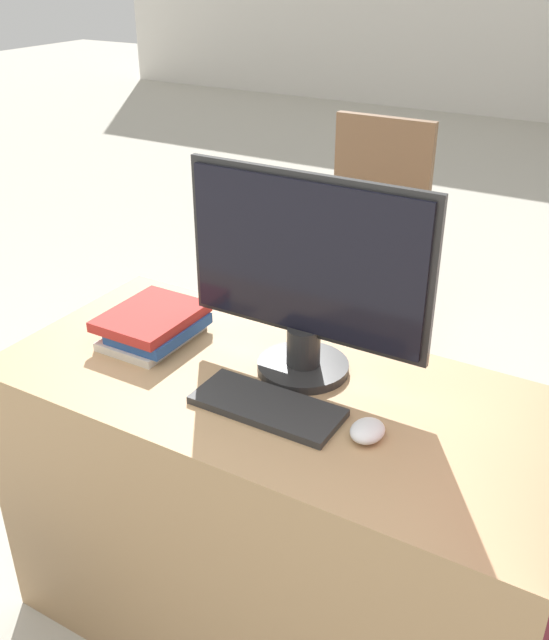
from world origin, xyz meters
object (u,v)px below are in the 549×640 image
object	(u,v)px
far_chair	(369,227)
keyboard	(267,406)
monitor	(305,275)
mouse	(367,431)
book_stack	(154,326)

from	to	relation	value
far_chair	keyboard	bearing A→B (deg)	-28.40
monitor	far_chair	xyz separation A→B (m)	(-0.49, 1.52, -0.47)
keyboard	far_chair	distance (m)	1.78
keyboard	mouse	distance (m)	0.22
keyboard	far_chair	xyz separation A→B (m)	(-0.50, 1.69, -0.24)
mouse	far_chair	xyz separation A→B (m)	(-0.71, 1.67, -0.25)
keyboard	mouse	bearing A→B (deg)	4.45
book_stack	mouse	bearing A→B (deg)	-9.42
book_stack	far_chair	xyz separation A→B (m)	(-0.11, 1.57, -0.27)
monitor	far_chair	bearing A→B (deg)	107.88
monitor	keyboard	size ratio (longest dim) A/B	1.79
keyboard	book_stack	distance (m)	0.40
book_stack	far_chair	distance (m)	1.60
monitor	book_stack	world-z (taller)	monitor
keyboard	far_chair	world-z (taller)	far_chair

